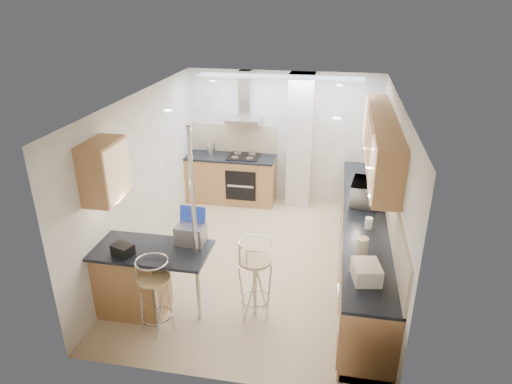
% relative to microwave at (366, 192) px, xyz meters
% --- Properties ---
extents(ground, '(4.80, 4.80, 0.00)m').
position_rel_microwave_xyz_m(ground, '(-1.50, -0.43, -1.09)').
color(ground, '#D5B18E').
rests_on(ground, ground).
extents(room_shell, '(3.64, 4.84, 2.51)m').
position_rel_microwave_xyz_m(room_shell, '(-1.17, -0.05, 0.46)').
color(room_shell, beige).
rests_on(room_shell, ground).
extents(right_counter, '(0.63, 4.40, 0.92)m').
position_rel_microwave_xyz_m(right_counter, '(0.00, -0.43, -0.63)').
color(right_counter, '#9F713F').
rests_on(right_counter, ground).
extents(back_counter, '(1.70, 0.63, 0.92)m').
position_rel_microwave_xyz_m(back_counter, '(-2.45, 1.67, -0.63)').
color(back_counter, '#9F713F').
rests_on(back_counter, ground).
extents(peninsula, '(1.47, 0.72, 0.94)m').
position_rel_microwave_xyz_m(peninsula, '(-2.62, -1.88, -0.61)').
color(peninsula, '#9F713F').
rests_on(peninsula, ground).
extents(microwave, '(0.48, 0.65, 0.33)m').
position_rel_microwave_xyz_m(microwave, '(0.00, 0.00, 0.00)').
color(microwave, silver).
rests_on(microwave, right_counter).
extents(laptop, '(0.36, 0.28, 0.24)m').
position_rel_microwave_xyz_m(laptop, '(-2.16, -1.64, -0.03)').
color(laptop, '#96979D').
rests_on(laptop, peninsula).
extents(bag, '(0.29, 0.25, 0.13)m').
position_rel_microwave_xyz_m(bag, '(-2.87, -2.06, -0.08)').
color(bag, black).
rests_on(bag, peninsula).
extents(bar_stool_near, '(0.48, 0.48, 1.00)m').
position_rel_microwave_xyz_m(bar_stool_near, '(-2.45, -2.20, -0.58)').
color(bar_stool_near, tan).
rests_on(bar_stool_near, ground).
extents(bar_stool_end, '(0.60, 0.60, 1.06)m').
position_rel_microwave_xyz_m(bar_stool_end, '(-1.35, -1.68, -0.56)').
color(bar_stool_end, tan).
rests_on(bar_stool_end, ground).
extents(jar_a, '(0.14, 0.14, 0.20)m').
position_rel_microwave_xyz_m(jar_a, '(0.09, 0.90, -0.07)').
color(jar_a, beige).
rests_on(jar_a, right_counter).
extents(jar_b, '(0.12, 0.12, 0.17)m').
position_rel_microwave_xyz_m(jar_b, '(0.16, 0.39, -0.08)').
color(jar_b, beige).
rests_on(jar_b, right_counter).
extents(jar_c, '(0.16, 0.16, 0.22)m').
position_rel_microwave_xyz_m(jar_c, '(-0.09, -1.51, -0.05)').
color(jar_c, beige).
rests_on(jar_c, right_counter).
extents(jar_d, '(0.12, 0.12, 0.15)m').
position_rel_microwave_xyz_m(jar_d, '(0.02, -0.81, -0.09)').
color(jar_d, silver).
rests_on(jar_d, right_counter).
extents(bread_bin, '(0.34, 0.40, 0.19)m').
position_rel_microwave_xyz_m(bread_bin, '(-0.06, -2.02, -0.07)').
color(bread_bin, beige).
rests_on(bread_bin, right_counter).
extents(kettle, '(0.16, 0.16, 0.24)m').
position_rel_microwave_xyz_m(kettle, '(-2.83, 1.70, -0.05)').
color(kettle, silver).
rests_on(kettle, back_counter).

